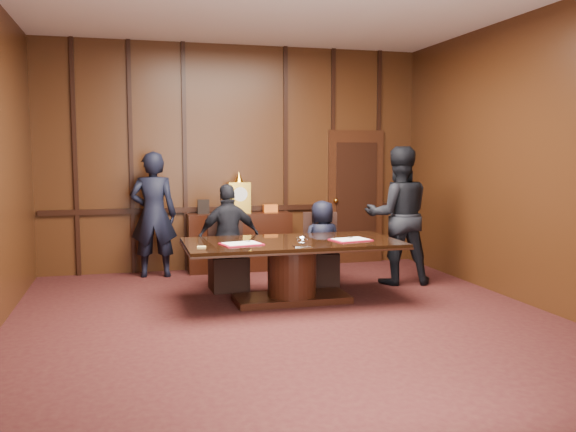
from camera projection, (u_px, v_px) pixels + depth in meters
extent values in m
plane|color=black|center=(295.00, 328.00, 6.40)|extent=(7.00, 7.00, 0.00)
cube|color=black|center=(236.00, 158.00, 9.59)|extent=(6.00, 0.04, 3.50)
cube|color=black|center=(493.00, 171.00, 2.86)|extent=(6.00, 0.04, 3.50)
cube|color=black|center=(547.00, 160.00, 6.98)|extent=(0.04, 7.00, 3.50)
cube|color=black|center=(237.00, 209.00, 9.64)|extent=(5.90, 0.05, 0.08)
cube|color=black|center=(356.00, 197.00, 10.12)|extent=(0.95, 0.06, 2.20)
sphere|color=gold|center=(336.00, 201.00, 9.97)|extent=(0.08, 0.08, 0.08)
cube|color=black|center=(239.00, 242.00, 9.49)|extent=(1.60, 0.45, 0.90)
cube|color=black|center=(195.00, 270.00, 9.36)|extent=(0.12, 0.40, 0.06)
cube|color=black|center=(283.00, 266.00, 9.71)|extent=(0.12, 0.40, 0.06)
cube|color=gold|center=(239.00, 198.00, 9.42)|extent=(0.34, 0.18, 0.48)
cylinder|color=white|center=(240.00, 194.00, 9.32)|extent=(0.22, 0.03, 0.22)
cone|color=gold|center=(239.00, 177.00, 9.39)|extent=(0.14, 0.14, 0.16)
cube|color=black|center=(203.00, 207.00, 9.31)|extent=(0.18, 0.04, 0.22)
cube|color=orange|center=(270.00, 208.00, 9.58)|extent=(0.22, 0.12, 0.12)
cube|color=black|center=(292.00, 298.00, 7.52)|extent=(1.40, 0.60, 0.08)
cylinder|color=black|center=(292.00, 271.00, 7.49)|extent=(0.60, 0.60, 0.62)
cube|color=black|center=(292.00, 245.00, 7.45)|extent=(2.62, 1.32, 0.02)
cube|color=black|center=(292.00, 243.00, 7.45)|extent=(2.60, 1.30, 0.06)
cube|color=#AD0F28|center=(241.00, 244.00, 7.15)|extent=(0.52, 0.42, 0.01)
cube|color=white|center=(241.00, 243.00, 7.15)|extent=(0.45, 0.36, 0.01)
cube|color=#AD0F28|center=(351.00, 240.00, 7.49)|extent=(0.52, 0.42, 0.01)
cube|color=white|center=(351.00, 239.00, 7.49)|extent=(0.45, 0.35, 0.01)
cube|color=white|center=(302.00, 246.00, 7.02)|extent=(0.20, 0.14, 0.01)
ellipsoid|color=white|center=(302.00, 241.00, 7.01)|extent=(0.13, 0.13, 0.10)
cube|color=#E1C06E|center=(202.00, 247.00, 6.92)|extent=(0.11, 0.08, 0.01)
cube|color=black|center=(229.00, 273.00, 8.16)|extent=(0.50, 0.50, 0.46)
cube|color=black|center=(225.00, 235.00, 8.31)|extent=(0.48, 0.08, 0.55)
cylinder|color=black|center=(216.00, 285.00, 7.93)|extent=(0.04, 0.04, 0.23)
cylinder|color=black|center=(241.00, 278.00, 8.41)|extent=(0.04, 0.04, 0.23)
cube|color=black|center=(321.00, 268.00, 8.49)|extent=(0.58, 0.58, 0.46)
cube|color=black|center=(320.00, 231.00, 8.64)|extent=(0.48, 0.17, 0.55)
cylinder|color=black|center=(311.00, 280.00, 8.26)|extent=(0.04, 0.04, 0.23)
cylinder|color=black|center=(330.00, 273.00, 8.74)|extent=(0.04, 0.04, 0.23)
imported|color=black|center=(229.00, 238.00, 8.06)|extent=(0.86, 0.42, 1.42)
imported|color=black|center=(322.00, 243.00, 8.40)|extent=(0.62, 0.45, 1.18)
imported|color=black|center=(153.00, 215.00, 8.96)|extent=(0.72, 0.52, 1.85)
imported|color=black|center=(398.00, 215.00, 8.50)|extent=(1.05, 0.88, 1.92)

